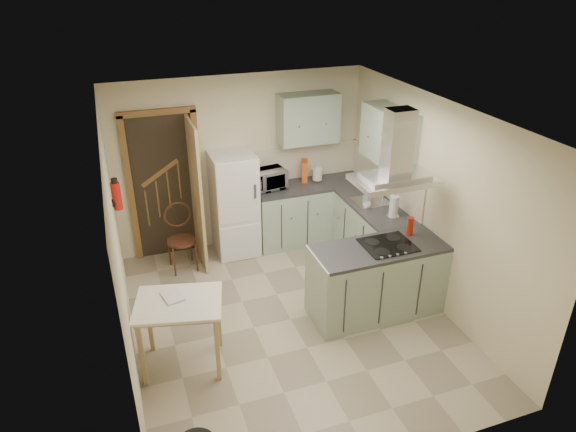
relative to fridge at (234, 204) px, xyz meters
name	(u,v)px	position (x,y,z in m)	size (l,w,h in m)	color
floor	(291,319)	(0.20, -1.80, -0.75)	(4.20, 4.20, 0.00)	tan
ceiling	(291,114)	(0.20, -1.80, 1.75)	(4.20, 4.20, 0.00)	silver
back_wall	(241,162)	(0.20, 0.30, 0.50)	(3.60, 3.60, 0.00)	beige
left_wall	(119,256)	(-1.60, -1.80, 0.50)	(4.20, 4.20, 0.00)	beige
right_wall	(433,203)	(2.00, -1.80, 0.50)	(4.20, 4.20, 0.00)	beige
doorway	(165,186)	(-0.90, 0.27, 0.30)	(1.10, 0.12, 2.10)	brown
fridge	(234,204)	(0.00, 0.00, 0.00)	(0.60, 0.60, 1.50)	white
counter_back	(291,214)	(0.86, 0.00, -0.30)	(1.08, 0.60, 0.90)	#9EB2A0
counter_right	(363,225)	(1.70, -0.68, -0.30)	(0.60, 1.95, 0.90)	#9EB2A0
splashback	(304,161)	(1.16, 0.29, 0.40)	(1.68, 0.02, 0.50)	beige
wall_cabinet_back	(308,118)	(1.15, 0.12, 1.10)	(0.85, 0.35, 0.70)	#9EB2A0
wall_cabinet_right	(389,136)	(1.82, -0.95, 1.10)	(0.35, 0.90, 0.70)	#9EB2A0
peninsula	(377,280)	(1.22, -1.98, -0.30)	(1.55, 0.65, 0.90)	#9EB2A0
hob	(388,245)	(1.32, -1.98, 0.16)	(0.58, 0.50, 0.01)	black
extractor_hood	(394,180)	(1.32, -1.98, 0.97)	(0.90, 0.55, 0.10)	silver
sink	(371,201)	(1.70, -0.85, 0.16)	(0.45, 0.40, 0.01)	silver
fire_extinguisher	(117,196)	(-1.54, -0.90, 0.75)	(0.10, 0.10, 0.32)	#B2140F
drop_leaf_table	(182,334)	(-1.12, -2.13, -0.35)	(0.86, 0.64, 0.80)	tan
bentwood_chair	(181,241)	(-0.81, -0.23, -0.32)	(0.38, 0.38, 0.86)	#4E331A
microwave	(267,179)	(0.51, 0.05, 0.29)	(0.51, 0.34, 0.28)	black
kettle	(317,174)	(1.29, 0.07, 0.26)	(0.15, 0.15, 0.22)	silver
cereal_box	(305,171)	(1.12, 0.15, 0.31)	(0.08, 0.21, 0.31)	#D15718
soap_bottle	(368,187)	(1.78, -0.59, 0.25)	(0.09, 0.09, 0.20)	silver
paper_towel	(394,206)	(1.76, -1.34, 0.30)	(0.12, 0.12, 0.29)	silver
cup	(367,205)	(1.55, -1.02, 0.19)	(0.11, 0.11, 0.08)	silver
red_bottle	(410,226)	(1.70, -1.83, 0.26)	(0.08, 0.08, 0.22)	red
book	(163,295)	(-1.24, -2.05, 0.11)	(0.18, 0.25, 0.11)	#983249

